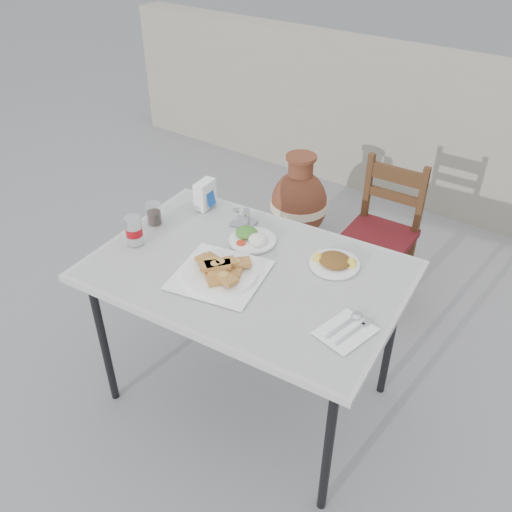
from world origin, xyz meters
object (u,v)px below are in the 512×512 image
Objects in this scene: salad_chopped_plate at (335,262)px; salad_rice_plate at (252,237)px; pide_plate at (220,269)px; cafe_table at (247,278)px; terracotta_urn at (299,205)px; cola_glass at (154,215)px; napkin_holder at (205,195)px; condiment_caddy at (244,219)px; soda_can at (134,230)px; chair at (381,233)px.

salad_rice_plate is at bearing -171.47° from salad_chopped_plate.
pide_plate reaches higher than salad_chopped_plate.
cafe_table is 2.04× the size of terracotta_urn.
cafe_table is 0.39m from salad_chopped_plate.
cola_glass reaches higher than cafe_table.
cola_glass reaches higher than terracotta_urn.
napkin_holder reaches higher than cola_glass.
soda_can is at bearing -125.27° from condiment_caddy.
soda_can reaches higher than condiment_caddy.
salad_rice_plate is 1.53× the size of napkin_holder.
cafe_table reaches higher than terracotta_urn.
pide_plate is 0.48m from soda_can.
salad_rice_plate is 0.32× the size of terracotta_urn.
napkin_holder reaches higher than condiment_caddy.
salad_rice_plate is 2.07× the size of cola_glass.
condiment_caddy reaches higher than salad_chopped_plate.
condiment_caddy reaches higher than terracotta_urn.
napkin_holder is (-0.43, 0.41, 0.04)m from pide_plate.
salad_chopped_plate is (0.30, 0.24, 0.08)m from cafe_table.
cola_glass reaches higher than pide_plate.
pide_plate is at bearing -135.75° from salad_chopped_plate.
cafe_table is at bearing -99.85° from chair.
soda_can is at bearing -164.08° from cafe_table.
pide_plate is 0.29m from salad_rice_plate.
chair is (0.25, 0.97, -0.39)m from salad_rice_plate.
napkin_holder is (0.05, 0.45, 0.00)m from soda_can.
salad_rice_plate is 1.35m from terracotta_urn.
salad_chopped_plate is at bearing 25.16° from soda_can.
napkin_holder is at bearing 163.15° from salad_rice_plate.
pide_plate is 0.43m from condiment_caddy.
salad_chopped_plate reaches higher than terracotta_urn.
terracotta_urn is (-0.02, 1.49, -0.57)m from soda_can.
pide_plate is 0.50m from salad_chopped_plate.
cafe_table is at bearing -67.46° from terracotta_urn.
cola_glass is 0.15× the size of terracotta_urn.
chair reaches higher than salad_chopped_plate.
napkin_holder is at bearing 136.35° from pide_plate.
cafe_table is at bearing -50.25° from condiment_caddy.
pide_plate is 0.50× the size of chair.
soda_can reaches higher than terracotta_urn.
pide_plate is at bearing -101.99° from chair.
salad_chopped_plate is at bearing 8.53° from salad_rice_plate.
terracotta_urn is at bearing 90.76° from soda_can.
cola_glass is at bearing -166.52° from salad_chopped_plate.
pide_plate is 1.34m from chair.
soda_can is at bearing -142.34° from salad_rice_plate.
condiment_caddy is 1.03m from chair.
condiment_caddy is (-0.23, 0.28, 0.09)m from cafe_table.
terracotta_urn is at bearing 127.87° from salad_chopped_plate.
chair is at bearing 47.60° from napkin_holder.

